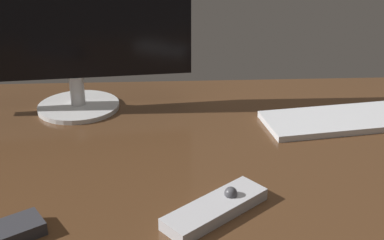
# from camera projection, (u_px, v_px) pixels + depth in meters

# --- Properties ---
(desk) EXTENTS (1.40, 0.84, 0.02)m
(desk) POSITION_uv_depth(u_px,v_px,m) (173.00, 159.00, 0.96)
(desk) COLOR #4C301C
(desk) RESTS_ON ground
(monitor) EXTENTS (0.53, 0.19, 0.46)m
(monitor) POSITION_uv_depth(u_px,v_px,m) (68.00, 4.00, 1.06)
(monitor) COLOR silver
(monitor) RESTS_ON desk
(keyboard) EXTENTS (0.42, 0.19, 0.01)m
(keyboard) POSITION_uv_depth(u_px,v_px,m) (354.00, 119.00, 1.09)
(keyboard) COLOR silver
(keyboard) RESTS_ON desk
(media_remote) EXTENTS (0.18, 0.16, 0.03)m
(media_remote) POSITION_uv_depth(u_px,v_px,m) (216.00, 208.00, 0.77)
(media_remote) COLOR #B7B7BC
(media_remote) RESTS_ON desk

